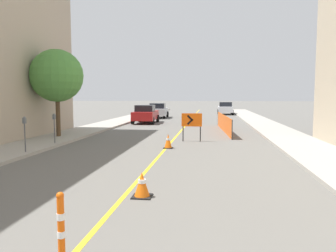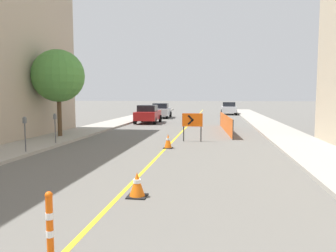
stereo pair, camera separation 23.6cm
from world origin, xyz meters
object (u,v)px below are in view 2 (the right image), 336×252
parking_meter_near_curb (25,127)px  parked_car_curb_near (148,114)px  street_tree_left_near (58,76)px  parking_meter_far_curb (55,122)px  traffic_cone_third (168,141)px  traffic_cone_second (137,185)px  delineator_post_front (50,234)px  parked_car_curb_far (229,108)px  arrow_barricade_primary (192,121)px  parked_car_curb_mid (161,111)px

parking_meter_near_curb → parked_car_curb_near: bearing=83.9°
parked_car_curb_near → street_tree_left_near: size_ratio=0.90×
parking_meter_far_curb → parked_car_curb_near: bearing=82.7°
traffic_cone_third → parking_meter_near_curb: (-5.50, -2.51, 0.81)m
traffic_cone_second → delineator_post_front: delineator_post_front is taller
traffic_cone_second → parked_car_curb_far: parked_car_curb_far is taller
traffic_cone_third → parked_car_curb_far: (3.72, 27.81, 0.47)m
delineator_post_front → parking_meter_far_curb: 11.86m
traffic_cone_third → arrow_barricade_primary: size_ratio=0.45×
arrow_barricade_primary → parked_car_curb_mid: bearing=103.6°
traffic_cone_second → parked_car_curb_far: (3.38, 35.08, 0.50)m
arrow_barricade_primary → parked_car_curb_far: size_ratio=0.34×
delineator_post_front → parking_meter_near_curb: (-5.38, 8.03, 0.69)m
parked_car_curb_near → parked_car_curb_mid: same height
traffic_cone_second → delineator_post_front: size_ratio=0.56×
parked_car_curb_mid → parked_car_curb_near: bearing=-93.1°
parked_car_curb_mid → parking_meter_near_curb: size_ratio=3.05×
arrow_barricade_primary → delineator_post_front: bearing=-95.9°
parked_car_curb_far → parking_meter_near_curb: bearing=-106.4°
traffic_cone_second → parked_car_curb_mid: 27.81m
delineator_post_front → arrow_barricade_primary: 12.99m
arrow_barricade_primary → street_tree_left_near: (-7.51, 0.21, 2.43)m
arrow_barricade_primary → street_tree_left_near: bearing=177.1°
parked_car_curb_mid → delineator_post_front: bearing=-86.4°
delineator_post_front → street_tree_left_near: 14.96m
traffic_cone_second → parking_meter_far_curb: (-5.84, 7.27, 0.84)m
delineator_post_front → parked_car_curb_far: 38.54m
traffic_cone_second → traffic_cone_third: 7.28m
traffic_cone_second → parking_meter_near_curb: 7.58m
parked_car_curb_near → parking_meter_near_curb: size_ratio=3.04×
arrow_barricade_primary → street_tree_left_near: size_ratio=0.31×
parked_car_curb_near → parked_car_curb_far: 16.20m
parking_meter_far_curb → traffic_cone_second: bearing=-51.2°
parking_meter_far_curb → parking_meter_near_curb: bearing=-90.0°
traffic_cone_second → parked_car_curb_far: 35.25m
delineator_post_front → traffic_cone_third: bearing=89.4°
traffic_cone_third → delineator_post_front: 10.54m
parked_car_curb_near → street_tree_left_near: bearing=-106.9°
traffic_cone_second → parked_car_curb_mid: bearing=98.5°
parked_car_curb_near → parked_car_curb_mid: (-0.00, 6.77, 0.00)m
parking_meter_far_curb → street_tree_left_near: street_tree_left_near is taller
traffic_cone_second → arrow_barricade_primary: arrow_barricade_primary is taller
traffic_cone_second → parking_meter_far_curb: parking_meter_far_curb is taller
arrow_barricade_primary → parked_car_curb_mid: size_ratio=0.34×
traffic_cone_second → parked_car_curb_near: 21.14m
traffic_cone_third → parking_meter_near_curb: size_ratio=0.46×
parked_car_curb_far → parking_meter_near_curb: 31.69m
delineator_post_front → street_tree_left_near: bearing=116.2°
traffic_cone_second → street_tree_left_near: (-6.92, 9.88, 3.20)m
delineator_post_front → street_tree_left_near: size_ratio=0.22×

